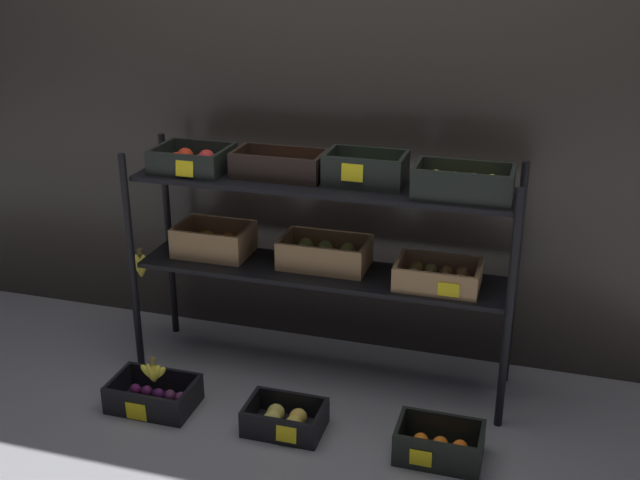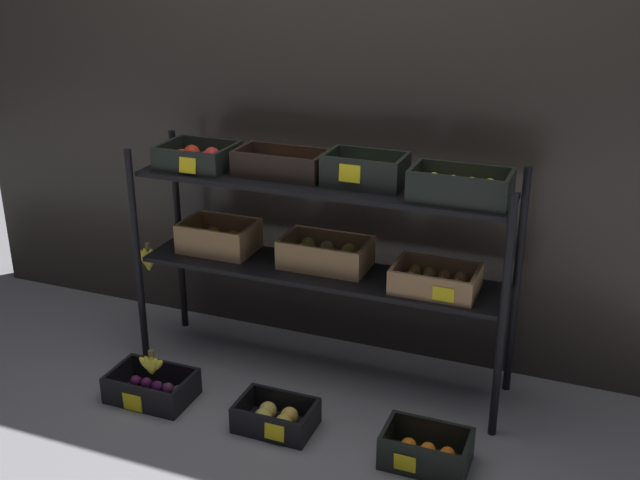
{
  "view_description": "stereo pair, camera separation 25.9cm",
  "coord_description": "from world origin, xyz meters",
  "px_view_note": "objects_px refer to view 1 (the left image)",
  "views": [
    {
      "loc": [
        0.86,
        -2.89,
        1.83
      ],
      "look_at": [
        0.0,
        0.0,
        0.64
      ],
      "focal_mm": 43.74,
      "sensor_mm": 36.0,
      "label": 1
    },
    {
      "loc": [
        1.11,
        -2.8,
        1.83
      ],
      "look_at": [
        0.0,
        0.0,
        0.64
      ],
      "focal_mm": 43.74,
      "sensor_mm": 36.0,
      "label": 2
    }
  ],
  "objects_px": {
    "crate_ground_plum": "(154,397)",
    "crate_ground_apple_gold": "(285,420)",
    "display_rack": "(321,222)",
    "banana_bunch_loose": "(154,372)",
    "crate_ground_tangerine": "(439,446)"
  },
  "relations": [
    {
      "from": "crate_ground_tangerine",
      "to": "crate_ground_apple_gold",
      "type": "bearing_deg",
      "value": 179.54
    },
    {
      "from": "crate_ground_tangerine",
      "to": "banana_bunch_loose",
      "type": "bearing_deg",
      "value": -179.94
    },
    {
      "from": "crate_ground_plum",
      "to": "crate_ground_apple_gold",
      "type": "relative_size",
      "value": 1.13
    },
    {
      "from": "display_rack",
      "to": "crate_ground_plum",
      "type": "xyz_separation_m",
      "value": [
        -0.58,
        -0.46,
        -0.67
      ]
    },
    {
      "from": "display_rack",
      "to": "banana_bunch_loose",
      "type": "height_order",
      "value": "display_rack"
    },
    {
      "from": "crate_ground_plum",
      "to": "crate_ground_apple_gold",
      "type": "height_order",
      "value": "crate_ground_plum"
    },
    {
      "from": "banana_bunch_loose",
      "to": "crate_ground_plum",
      "type": "bearing_deg",
      "value": 158.7
    },
    {
      "from": "display_rack",
      "to": "crate_ground_tangerine",
      "type": "distance_m",
      "value": 1.0
    },
    {
      "from": "display_rack",
      "to": "crate_ground_plum",
      "type": "distance_m",
      "value": 1.0
    },
    {
      "from": "crate_ground_plum",
      "to": "banana_bunch_loose",
      "type": "bearing_deg",
      "value": -21.3
    },
    {
      "from": "display_rack",
      "to": "crate_ground_plum",
      "type": "relative_size",
      "value": 4.92
    },
    {
      "from": "display_rack",
      "to": "crate_ground_apple_gold",
      "type": "bearing_deg",
      "value": -91.54
    },
    {
      "from": "crate_ground_plum",
      "to": "crate_ground_tangerine",
      "type": "height_order",
      "value": "crate_ground_tangerine"
    },
    {
      "from": "display_rack",
      "to": "crate_ground_apple_gold",
      "type": "xyz_separation_m",
      "value": [
        -0.01,
        -0.46,
        -0.67
      ]
    },
    {
      "from": "display_rack",
      "to": "banana_bunch_loose",
      "type": "bearing_deg",
      "value": -140.99
    }
  ]
}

